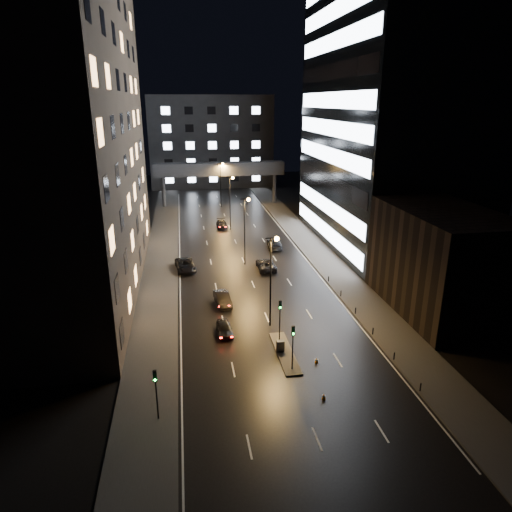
{
  "coord_description": "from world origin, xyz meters",
  "views": [
    {
      "loc": [
        -8.78,
        -36.1,
        23.35
      ],
      "look_at": [
        0.4,
        20.02,
        4.0
      ],
      "focal_mm": 32.0,
      "sensor_mm": 36.0,
      "label": 1
    }
  ],
  "objects_px": {
    "car_away_a": "(224,328)",
    "car_toward_b": "(274,244)",
    "car_toward_a": "(266,265)",
    "car_away_b": "(223,299)",
    "car_away_c": "(185,265)",
    "utility_cabinet": "(280,346)",
    "car_away_d": "(222,224)"
  },
  "relations": [
    {
      "from": "car_away_b",
      "to": "car_away_c",
      "type": "bearing_deg",
      "value": 102.14
    },
    {
      "from": "car_away_d",
      "to": "utility_cabinet",
      "type": "relative_size",
      "value": 4.22
    },
    {
      "from": "car_away_c",
      "to": "car_toward_b",
      "type": "bearing_deg",
      "value": 21.67
    },
    {
      "from": "car_away_a",
      "to": "car_toward_b",
      "type": "bearing_deg",
      "value": 66.46
    },
    {
      "from": "car_away_c",
      "to": "car_toward_a",
      "type": "distance_m",
      "value": 11.73
    },
    {
      "from": "car_away_a",
      "to": "utility_cabinet",
      "type": "xyz_separation_m",
      "value": [
        5.03,
        -4.6,
        0.07
      ]
    },
    {
      "from": "car_away_d",
      "to": "car_toward_b",
      "type": "distance_m",
      "value": 16.23
    },
    {
      "from": "car_toward_b",
      "to": "utility_cabinet",
      "type": "height_order",
      "value": "car_toward_b"
    },
    {
      "from": "car_away_a",
      "to": "utility_cabinet",
      "type": "bearing_deg",
      "value": -44.55
    },
    {
      "from": "car_away_a",
      "to": "car_away_d",
      "type": "xyz_separation_m",
      "value": [
        3.63,
        42.72,
        0.05
      ]
    },
    {
      "from": "car_toward_b",
      "to": "utility_cabinet",
      "type": "bearing_deg",
      "value": 84.76
    },
    {
      "from": "car_away_b",
      "to": "car_away_c",
      "type": "height_order",
      "value": "car_away_c"
    },
    {
      "from": "car_away_a",
      "to": "car_away_d",
      "type": "distance_m",
      "value": 42.87
    },
    {
      "from": "car_away_c",
      "to": "car_toward_a",
      "type": "relative_size",
      "value": 1.05
    },
    {
      "from": "car_toward_a",
      "to": "car_toward_b",
      "type": "relative_size",
      "value": 0.96
    },
    {
      "from": "car_toward_a",
      "to": "car_toward_b",
      "type": "bearing_deg",
      "value": -108.26
    },
    {
      "from": "car_away_d",
      "to": "car_toward_a",
      "type": "height_order",
      "value": "car_toward_a"
    },
    {
      "from": "car_away_a",
      "to": "car_toward_b",
      "type": "distance_m",
      "value": 30.43
    },
    {
      "from": "car_away_d",
      "to": "car_toward_a",
      "type": "bearing_deg",
      "value": -80.53
    },
    {
      "from": "car_away_b",
      "to": "car_away_d",
      "type": "relative_size",
      "value": 0.96
    },
    {
      "from": "car_away_b",
      "to": "car_away_c",
      "type": "distance_m",
      "value": 13.37
    },
    {
      "from": "utility_cabinet",
      "to": "car_away_b",
      "type": "bearing_deg",
      "value": 111.06
    },
    {
      "from": "car_away_a",
      "to": "car_away_b",
      "type": "xyz_separation_m",
      "value": [
        0.5,
        7.42,
        0.11
      ]
    },
    {
      "from": "car_away_d",
      "to": "car_toward_a",
      "type": "relative_size",
      "value": 0.89
    },
    {
      "from": "car_away_a",
      "to": "car_away_c",
      "type": "distance_m",
      "value": 20.45
    },
    {
      "from": "car_toward_a",
      "to": "car_away_d",
      "type": "bearing_deg",
      "value": -79.95
    },
    {
      "from": "car_away_c",
      "to": "car_toward_b",
      "type": "height_order",
      "value": "car_toward_b"
    },
    {
      "from": "car_toward_b",
      "to": "utility_cabinet",
      "type": "relative_size",
      "value": 4.93
    },
    {
      "from": "car_away_c",
      "to": "car_away_d",
      "type": "relative_size",
      "value": 1.19
    },
    {
      "from": "car_toward_a",
      "to": "car_toward_b",
      "type": "distance_m",
      "value": 10.32
    },
    {
      "from": "car_away_a",
      "to": "car_away_c",
      "type": "height_order",
      "value": "car_away_c"
    },
    {
      "from": "car_away_d",
      "to": "car_toward_b",
      "type": "bearing_deg",
      "value": -62.99
    }
  ]
}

